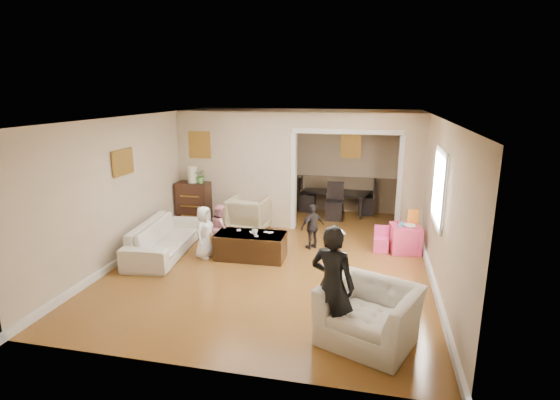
% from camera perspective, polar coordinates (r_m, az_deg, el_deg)
% --- Properties ---
extents(floor, '(7.00, 7.00, 0.00)m').
position_cam_1_polar(floor, '(8.22, -0.30, -7.45)').
color(floor, '#905A25').
rests_on(floor, ground).
extents(partition_left, '(2.75, 0.18, 2.60)m').
position_cam_1_polar(partition_left, '(9.90, -5.80, 4.07)').
color(partition_left, '#C7B091').
rests_on(partition_left, ground).
extents(partition_right, '(0.55, 0.18, 2.60)m').
position_cam_1_polar(partition_right, '(9.44, 17.03, 3.02)').
color(partition_right, '#C7B091').
rests_on(partition_right, ground).
extents(partition_header, '(2.22, 0.18, 0.35)m').
position_cam_1_polar(partition_header, '(9.29, 8.94, 10.30)').
color(partition_header, '#C7B091').
rests_on(partition_header, partition_right).
extents(window_pane, '(0.03, 0.95, 1.10)m').
position_cam_1_polar(window_pane, '(7.28, 20.40, 1.52)').
color(window_pane, white).
rests_on(window_pane, ground).
extents(framed_art_partition, '(0.45, 0.03, 0.55)m').
position_cam_1_polar(framed_art_partition, '(10.01, -10.58, 7.20)').
color(framed_art_partition, brown).
rests_on(framed_art_partition, partition_left).
extents(framed_art_sofa_wall, '(0.03, 0.55, 0.40)m').
position_cam_1_polar(framed_art_sofa_wall, '(8.24, -20.09, 4.72)').
color(framed_art_sofa_wall, brown).
extents(framed_art_alcove, '(0.45, 0.03, 0.55)m').
position_cam_1_polar(framed_art_alcove, '(10.99, 9.36, 7.08)').
color(framed_art_alcove, brown).
extents(sofa, '(1.03, 2.20, 0.62)m').
position_cam_1_polar(sofa, '(8.55, -15.07, -4.88)').
color(sofa, white).
rests_on(sofa, ground).
extents(armchair_back, '(0.87, 0.89, 0.77)m').
position_cam_1_polar(armchair_back, '(9.58, -4.13, -1.86)').
color(armchair_back, tan).
rests_on(armchair_back, ground).
extents(armchair_front, '(1.41, 1.33, 0.73)m').
position_cam_1_polar(armchair_front, '(5.61, 11.68, -14.63)').
color(armchair_front, white).
rests_on(armchair_front, ground).
extents(dresser, '(0.74, 0.41, 1.01)m').
position_cam_1_polar(dresser, '(10.12, -11.33, -0.51)').
color(dresser, black).
rests_on(dresser, ground).
extents(table_lamp, '(0.22, 0.22, 0.36)m').
position_cam_1_polar(table_lamp, '(9.97, -11.52, 3.31)').
color(table_lamp, '#EEE6C2').
rests_on(table_lamp, dresser).
extents(potted_plant, '(0.29, 0.25, 0.33)m').
position_cam_1_polar(potted_plant, '(9.90, -10.46, 3.18)').
color(potted_plant, '#4C7936').
rests_on(potted_plant, dresser).
extents(coffee_table, '(1.30, 0.68, 0.48)m').
position_cam_1_polar(coffee_table, '(8.08, -3.89, -6.06)').
color(coffee_table, '#351F10').
rests_on(coffee_table, ground).
extents(coffee_cup, '(0.11, 0.11, 0.10)m').
position_cam_1_polar(coffee_cup, '(7.91, -3.33, -4.28)').
color(coffee_cup, silver).
rests_on(coffee_cup, coffee_table).
extents(play_table, '(0.62, 0.62, 0.53)m').
position_cam_1_polar(play_table, '(8.71, 16.23, -4.93)').
color(play_table, '#F23F75').
rests_on(play_table, ground).
extents(cereal_box, '(0.21, 0.10, 0.30)m').
position_cam_1_polar(cereal_box, '(8.69, 17.17, -2.17)').
color(cereal_box, yellow).
rests_on(cereal_box, play_table).
extents(cyan_cup, '(0.08, 0.08, 0.08)m').
position_cam_1_polar(cyan_cup, '(8.56, 15.72, -3.08)').
color(cyan_cup, '#26ACBE').
rests_on(cyan_cup, play_table).
extents(toy_block, '(0.10, 0.09, 0.05)m').
position_cam_1_polar(toy_block, '(8.73, 15.53, -2.84)').
color(toy_block, red).
rests_on(toy_block, play_table).
extents(play_bowl, '(0.25, 0.25, 0.06)m').
position_cam_1_polar(play_bowl, '(8.51, 16.75, -3.35)').
color(play_bowl, silver).
rests_on(play_bowl, play_table).
extents(dining_table, '(1.83, 1.30, 0.58)m').
position_cam_1_polar(dining_table, '(11.11, 7.50, -0.18)').
color(dining_table, black).
rests_on(dining_table, ground).
extents(adult_person, '(0.64, 0.51, 1.53)m').
position_cam_1_polar(adult_person, '(5.34, 6.94, -11.13)').
color(adult_person, black).
rests_on(adult_person, ground).
extents(child_kneel_a, '(0.38, 0.52, 0.99)m').
position_cam_1_polar(child_kneel_a, '(8.14, -9.99, -4.21)').
color(child_kneel_a, white).
rests_on(child_kneel_a, ground).
extents(child_kneel_b, '(0.49, 0.54, 0.91)m').
position_cam_1_polar(child_kneel_b, '(8.49, -7.90, -3.60)').
color(child_kneel_b, pink).
rests_on(child_kneel_b, ground).
extents(child_toddler, '(0.54, 0.51, 0.90)m').
position_cam_1_polar(child_toddler, '(8.50, 4.34, -3.54)').
color(child_toddler, black).
rests_on(child_toddler, ground).
extents(craft_papers, '(0.73, 0.36, 0.00)m').
position_cam_1_polar(craft_papers, '(8.06, -3.09, -4.30)').
color(craft_papers, white).
rests_on(craft_papers, coffee_table).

